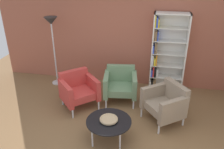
{
  "coord_description": "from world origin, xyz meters",
  "views": [
    {
      "loc": [
        0.82,
        -3.16,
        2.91
      ],
      "look_at": [
        0.05,
        0.84,
        0.95
      ],
      "focal_mm": 37.74,
      "sensor_mm": 36.0,
      "label": 1
    }
  ],
  "objects_px": {
    "decorative_bowl": "(109,119)",
    "armchair_corner_red": "(120,84)",
    "armchair_spare_guest": "(78,89)",
    "coffee_table_low": "(109,122)",
    "bookshelf_tall": "(165,54)",
    "armchair_near_window": "(166,103)",
    "floor_lamp_torchiere": "(52,29)"
  },
  "relations": [
    {
      "from": "decorative_bowl",
      "to": "armchair_corner_red",
      "type": "xyz_separation_m",
      "value": [
        -0.01,
        1.37,
        -0.02
      ]
    },
    {
      "from": "armchair_corner_red",
      "to": "armchair_spare_guest",
      "type": "distance_m",
      "value": 0.95
    },
    {
      "from": "armchair_spare_guest",
      "to": "coffee_table_low",
      "type": "bearing_deg",
      "value": -89.61
    },
    {
      "from": "bookshelf_tall",
      "to": "coffee_table_low",
      "type": "distance_m",
      "value": 2.39
    },
    {
      "from": "armchair_corner_red",
      "to": "armchair_near_window",
      "type": "distance_m",
      "value": 1.17
    },
    {
      "from": "armchair_near_window",
      "to": "coffee_table_low",
      "type": "bearing_deg",
      "value": -89.0
    },
    {
      "from": "coffee_table_low",
      "to": "armchair_spare_guest",
      "type": "distance_m",
      "value": 1.29
    },
    {
      "from": "bookshelf_tall",
      "to": "coffee_table_low",
      "type": "xyz_separation_m",
      "value": [
        -0.94,
        -2.13,
        -0.55
      ]
    },
    {
      "from": "coffee_table_low",
      "to": "armchair_corner_red",
      "type": "height_order",
      "value": "armchair_corner_red"
    },
    {
      "from": "bookshelf_tall",
      "to": "armchair_corner_red",
      "type": "relative_size",
      "value": 2.39
    },
    {
      "from": "bookshelf_tall",
      "to": "decorative_bowl",
      "type": "distance_m",
      "value": 2.38
    },
    {
      "from": "armchair_near_window",
      "to": "armchair_spare_guest",
      "type": "relative_size",
      "value": 1.0
    },
    {
      "from": "coffee_table_low",
      "to": "armchair_spare_guest",
      "type": "bearing_deg",
      "value": 132.5
    },
    {
      "from": "coffee_table_low",
      "to": "armchair_spare_guest",
      "type": "xyz_separation_m",
      "value": [
        -0.87,
        0.95,
        0.04
      ]
    },
    {
      "from": "armchair_corner_red",
      "to": "bookshelf_tall",
      "type": "bearing_deg",
      "value": 31.16
    },
    {
      "from": "armchair_corner_red",
      "to": "coffee_table_low",
      "type": "bearing_deg",
      "value": -96.96
    },
    {
      "from": "bookshelf_tall",
      "to": "armchair_spare_guest",
      "type": "height_order",
      "value": "bookshelf_tall"
    },
    {
      "from": "coffee_table_low",
      "to": "decorative_bowl",
      "type": "xyz_separation_m",
      "value": [
        0.0,
        -0.0,
        0.06
      ]
    },
    {
      "from": "bookshelf_tall",
      "to": "floor_lamp_torchiere",
      "type": "xyz_separation_m",
      "value": [
        -2.72,
        -0.24,
        0.53
      ]
    },
    {
      "from": "coffee_table_low",
      "to": "bookshelf_tall",
      "type": "bearing_deg",
      "value": 66.14
    },
    {
      "from": "decorative_bowl",
      "to": "bookshelf_tall",
      "type": "bearing_deg",
      "value": 66.14
    },
    {
      "from": "coffee_table_low",
      "to": "decorative_bowl",
      "type": "relative_size",
      "value": 2.5
    },
    {
      "from": "bookshelf_tall",
      "to": "armchair_corner_red",
      "type": "bearing_deg",
      "value": -141.31
    },
    {
      "from": "coffee_table_low",
      "to": "armchair_spare_guest",
      "type": "relative_size",
      "value": 0.84
    },
    {
      "from": "armchair_spare_guest",
      "to": "decorative_bowl",
      "type": "bearing_deg",
      "value": -89.61
    },
    {
      "from": "armchair_near_window",
      "to": "armchair_spare_guest",
      "type": "height_order",
      "value": "same"
    },
    {
      "from": "coffee_table_low",
      "to": "armchair_corner_red",
      "type": "xyz_separation_m",
      "value": [
        -0.01,
        1.37,
        0.04
      ]
    },
    {
      "from": "armchair_corner_red",
      "to": "armchair_spare_guest",
      "type": "relative_size",
      "value": 0.84
    },
    {
      "from": "armchair_spare_guest",
      "to": "bookshelf_tall",
      "type": "bearing_deg",
      "value": -8.97
    },
    {
      "from": "bookshelf_tall",
      "to": "armchair_corner_red",
      "type": "xyz_separation_m",
      "value": [
        -0.96,
        -0.77,
        -0.51
      ]
    },
    {
      "from": "decorative_bowl",
      "to": "floor_lamp_torchiere",
      "type": "height_order",
      "value": "floor_lamp_torchiere"
    },
    {
      "from": "floor_lamp_torchiere",
      "to": "armchair_corner_red",
      "type": "bearing_deg",
      "value": -16.59
    }
  ]
}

